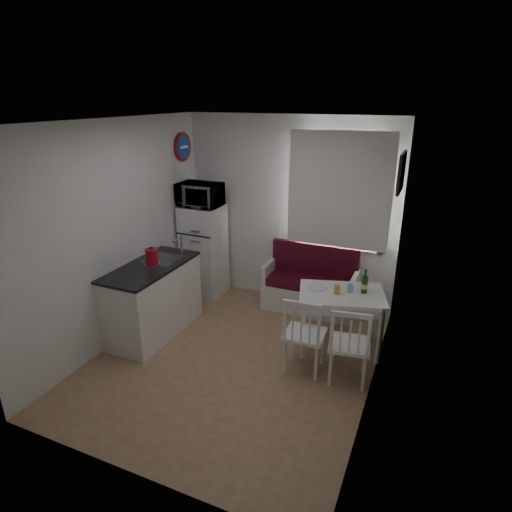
{
  "coord_description": "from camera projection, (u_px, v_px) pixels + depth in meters",
  "views": [
    {
      "loc": [
        1.87,
        -3.73,
        2.83
      ],
      "look_at": [
        0.04,
        0.5,
        1.09
      ],
      "focal_mm": 30.0,
      "sensor_mm": 36.0,
      "label": 1
    }
  ],
  "objects": [
    {
      "name": "fridge",
      "position": [
        204.0,
        250.0,
        6.29
      ],
      "size": [
        0.54,
        0.54,
        1.36
      ],
      "primitive_type": "cube",
      "color": "white",
      "rests_on": "floor"
    },
    {
      "name": "dining_table",
      "position": [
        341.0,
        299.0,
        4.89
      ],
      "size": [
        1.1,
        0.91,
        0.72
      ],
      "rotation": [
        0.0,
        0.0,
        0.28
      ],
      "color": "white",
      "rests_on": "floor"
    },
    {
      "name": "kitchen_counter",
      "position": [
        153.0,
        298.0,
        5.31
      ],
      "size": [
        0.62,
        1.32,
        1.16
      ],
      "color": "white",
      "rests_on": "floor"
    },
    {
      "name": "kettle",
      "position": [
        152.0,
        257.0,
        5.08
      ],
      "size": [
        0.18,
        0.18,
        0.24
      ],
      "primitive_type": "cylinder",
      "color": "#A60D1F",
      "rests_on": "kitchen_counter"
    },
    {
      "name": "chair_right",
      "position": [
        348.0,
        339.0,
        4.27
      ],
      "size": [
        0.47,
        0.45,
        0.47
      ],
      "rotation": [
        0.0,
        0.0,
        0.15
      ],
      "color": "white",
      "rests_on": "floor"
    },
    {
      "name": "window",
      "position": [
        340.0,
        194.0,
        5.54
      ],
      "size": [
        1.22,
        0.06,
        1.47
      ],
      "primitive_type": "cube",
      "color": "white",
      "rests_on": "wall_back"
    },
    {
      "name": "curtain",
      "position": [
        339.0,
        191.0,
        5.46
      ],
      "size": [
        1.35,
        0.02,
        1.5
      ],
      "primitive_type": "cube",
      "color": "white",
      "rests_on": "wall_back"
    },
    {
      "name": "wall_right",
      "position": [
        381.0,
        274.0,
        3.88
      ],
      "size": [
        0.02,
        3.5,
        2.6
      ],
      "primitive_type": "cube",
      "color": "white",
      "rests_on": "floor"
    },
    {
      "name": "picture_frame",
      "position": [
        401.0,
        172.0,
        4.57
      ],
      "size": [
        0.04,
        0.52,
        0.42
      ],
      "primitive_type": "cube",
      "color": "black",
      "rests_on": "wall_right"
    },
    {
      "name": "bench",
      "position": [
        311.0,
        289.0,
        5.92
      ],
      "size": [
        1.28,
        0.49,
        0.92
      ],
      "color": "white",
      "rests_on": "floor"
    },
    {
      "name": "plate",
      "position": [
        317.0,
        287.0,
        4.99
      ],
      "size": [
        0.22,
        0.22,
        0.02
      ],
      "primitive_type": "cylinder",
      "color": "white",
      "rests_on": "dining_table"
    },
    {
      "name": "wine_bottle",
      "position": [
        365.0,
        281.0,
        4.81
      ],
      "size": [
        0.07,
        0.07,
        0.29
      ],
      "primitive_type": null,
      "color": "#164521",
      "rests_on": "dining_table"
    },
    {
      "name": "floor",
      "position": [
        235.0,
        358.0,
        4.89
      ],
      "size": [
        3.0,
        3.5,
        0.02
      ],
      "primitive_type": "cube",
      "color": "#906A4C",
      "rests_on": "ground"
    },
    {
      "name": "drinking_glass_orange",
      "position": [
        337.0,
        290.0,
        4.82
      ],
      "size": [
        0.06,
        0.06,
        0.1
      ],
      "primitive_type": "cylinder",
      "color": "orange",
      "rests_on": "dining_table"
    },
    {
      "name": "wall_left",
      "position": [
        118.0,
        234.0,
        4.99
      ],
      "size": [
        0.02,
        3.5,
        2.6
      ],
      "primitive_type": "cube",
      "color": "white",
      "rests_on": "floor"
    },
    {
      "name": "wall_back",
      "position": [
        289.0,
        212.0,
        5.94
      ],
      "size": [
        3.0,
        0.02,
        2.6
      ],
      "primitive_type": "cube",
      "color": "white",
      "rests_on": "floor"
    },
    {
      "name": "chair_left",
      "position": [
        303.0,
        328.0,
        4.45
      ],
      "size": [
        0.44,
        0.42,
        0.48
      ],
      "rotation": [
        0.0,
        0.0,
        0.05
      ],
      "color": "white",
      "rests_on": "floor"
    },
    {
      "name": "microwave",
      "position": [
        200.0,
        195.0,
        5.95
      ],
      "size": [
        0.59,
        0.4,
        0.33
      ],
      "primitive_type": "imported",
      "color": "white",
      "rests_on": "fridge"
    },
    {
      "name": "drinking_glass_blue",
      "position": [
        350.0,
        288.0,
        4.86
      ],
      "size": [
        0.06,
        0.06,
        0.1
      ],
      "primitive_type": "cylinder",
      "color": "#7DC3D5",
      "rests_on": "dining_table"
    },
    {
      "name": "wall_sign",
      "position": [
        183.0,
        147.0,
        5.92
      ],
      "size": [
        0.03,
        0.4,
        0.4
      ],
      "primitive_type": "cylinder",
      "rotation": [
        0.0,
        1.57,
        0.0
      ],
      "color": "#1B44A3",
      "rests_on": "wall_left"
    },
    {
      "name": "ceiling",
      "position": [
        230.0,
        121.0,
        3.97
      ],
      "size": [
        3.0,
        3.5,
        0.02
      ],
      "primitive_type": "cube",
      "color": "white",
      "rests_on": "wall_back"
    },
    {
      "name": "wall_front",
      "position": [
        120.0,
        332.0,
        2.93
      ],
      "size": [
        3.0,
        0.02,
        2.6
      ],
      "primitive_type": "cube",
      "color": "white",
      "rests_on": "floor"
    }
  ]
}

